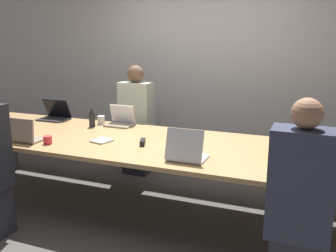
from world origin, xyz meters
The scene contains 15 objects.
ground_plane centered at (0.00, 0.00, 0.00)m, with size 24.00×24.00×0.00m, color #4C4742.
curtain_wall centered at (0.00, 1.73, 1.40)m, with size 12.00×0.06×2.80m.
conference_table centered at (0.00, 0.00, 0.68)m, with size 4.79×1.29×0.73m.
laptop_near_left centered at (-1.17, -0.45, 0.80)m, with size 0.35×0.23×0.24m.
cup_near_left centered at (-0.90, -0.43, 0.77)m, with size 0.08×0.08×0.08m.
laptop_far_midleft centered at (-0.62, 0.52, 0.80)m, with size 0.31×0.23×0.24m.
person_far_midleft centered at (-0.64, 0.94, 0.67)m, with size 0.40×0.24×1.39m.
cup_far_midleft centered at (-0.87, 0.49, 0.78)m, with size 0.08×0.08×0.10m.
bottle_far_midleft centered at (-0.89, 0.33, 0.82)m, with size 0.07×0.07×0.21m.
laptop_far_left centered at (-1.53, 0.49, 0.80)m, with size 0.36×0.27×0.26m.
laptop_near_midright centered at (0.49, -0.41, 0.81)m, with size 0.31×0.28×0.28m.
laptop_near_right centered at (1.48, -0.42, 0.81)m, with size 0.37×0.28×0.28m.
person_near_right centered at (1.40, -0.83, 0.66)m, with size 0.40×0.24×1.37m.
stapler centered at (-0.05, -0.11, 0.75)m, with size 0.09×0.16×0.05m.
notebook centered at (-0.46, -0.17, 0.74)m, with size 0.20×0.21×0.02m.
Camera 1 is at (1.44, -3.19, 1.72)m, focal length 40.00 mm.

